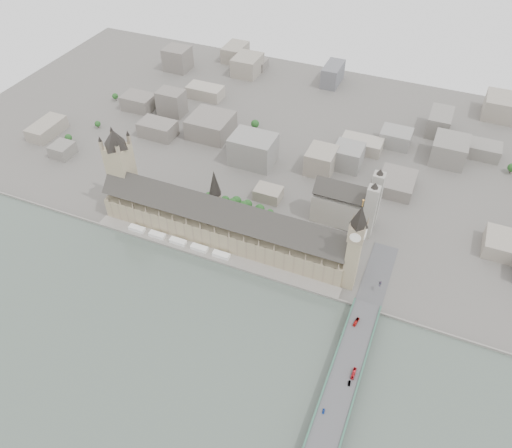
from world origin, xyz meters
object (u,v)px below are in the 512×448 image
at_px(car_blue, 324,411).
at_px(car_approach, 380,284).
at_px(westminster_abbey, 347,204).
at_px(palace_of_westminster, 223,222).
at_px(car_silver, 349,383).
at_px(elizabeth_tower, 355,242).
at_px(red_bus_south, 354,373).
at_px(victoria_tower, 121,166).
at_px(red_bus_north, 356,322).
at_px(westminster_bridge, 346,372).

relative_size(car_blue, car_approach, 0.79).
bearing_deg(westminster_abbey, car_approach, -55.96).
height_order(palace_of_westminster, car_silver, palace_of_westminster).
height_order(elizabeth_tower, car_silver, elizabeth_tower).
xyz_separation_m(red_bus_south, car_blue, (-12.88, -39.41, -0.73)).
xyz_separation_m(victoria_tower, westminster_abbey, (232.92, 69.00, -30.12)).
height_order(victoria_tower, westminster_abbey, victoria_tower).
xyz_separation_m(westminster_abbey, car_approach, (56.48, -83.59, -14.04)).
bearing_deg(palace_of_westminster, westminster_abbey, 34.17).
relative_size(victoria_tower, westminster_abbey, 1.47).
relative_size(westminster_abbey, red_bus_north, 6.95).
distance_m(palace_of_westminster, car_blue, 215.94).
bearing_deg(victoria_tower, elizabeth_tower, -3.96).
distance_m(palace_of_westminster, elizabeth_tower, 142.94).
distance_m(westminster_bridge, red_bus_north, 47.67).
bearing_deg(palace_of_westminster, red_bus_north, -20.91).
relative_size(red_bus_north, car_approach, 1.80).
distance_m(westminster_bridge, car_blue, 43.17).
distance_m(red_bus_north, car_approach, 52.82).
relative_size(westminster_bridge, car_blue, 75.71).
bearing_deg(westminster_bridge, car_approach, 86.87).
relative_size(elizabeth_tower, red_bus_north, 10.99).
bearing_deg(westminster_bridge, red_bus_north, 95.41).
bearing_deg(red_bus_north, westminster_abbey, 118.49).
bearing_deg(westminster_abbey, car_blue, -78.80).
bearing_deg(westminster_bridge, elizabeth_tower, 104.11).
height_order(westminster_abbey, car_approach, westminster_abbey).
bearing_deg(red_bus_south, palace_of_westminster, 146.31).
height_order(red_bus_north, car_approach, red_bus_north).
bearing_deg(elizabeth_tower, car_approach, 6.61).
bearing_deg(red_bus_north, red_bus_south, -68.34).
bearing_deg(red_bus_south, red_bus_north, 101.66).
bearing_deg(victoria_tower, palace_of_westminster, -2.96).
distance_m(red_bus_south, car_approach, 101.77).
distance_m(red_bus_south, car_blue, 41.46).
bearing_deg(red_bus_south, victoria_tower, 157.65).
bearing_deg(red_bus_north, car_approach, 88.75).
bearing_deg(elizabeth_tower, red_bus_south, -72.88).
height_order(palace_of_westminster, red_bus_north, palace_of_westminster).
bearing_deg(car_silver, palace_of_westminster, 136.38).
bearing_deg(car_approach, westminster_bridge, -98.07).
distance_m(westminster_abbey, car_approach, 101.85).
bearing_deg(red_bus_south, car_silver, -96.26).
bearing_deg(car_silver, car_approach, 81.86).
xyz_separation_m(elizabeth_tower, westminster_abbey, (-27.08, 87.00, -33.01)).
xyz_separation_m(car_blue, car_silver, (11.94, 30.06, 0.06)).
height_order(victoria_tower, red_bus_south, victoria_tower).
bearing_deg(palace_of_westminster, red_bus_south, -33.18).
height_order(elizabeth_tower, red_bus_north, elizabeth_tower).
distance_m(westminster_abbey, car_blue, 229.56).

